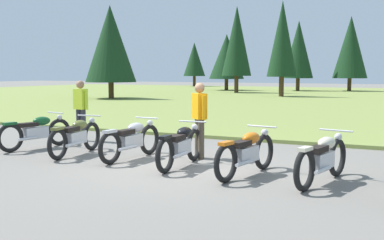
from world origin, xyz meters
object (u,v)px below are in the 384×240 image
motorcycle_black (181,145)px  rider_checking_bike (200,116)px  motorcycle_orange (247,152)px  motorcycle_cream (323,158)px  motorcycle_olive (76,136)px  rider_in_hivis_vest (81,107)px  motorcycle_british_green (36,131)px  motorcycle_silver (131,139)px

motorcycle_black → rider_checking_bike: rider_checking_bike is taller
motorcycle_orange → motorcycle_cream: bearing=-0.6°
motorcycle_olive → motorcycle_cream: same height
motorcycle_black → rider_in_hivis_vest: (-4.14, 2.00, 0.51)m
motorcycle_british_green → motorcycle_orange: 5.78m
motorcycle_british_green → motorcycle_cream: (7.12, -0.66, 0.00)m
motorcycle_cream → rider_in_hivis_vest: bearing=162.2°
rider_in_hivis_vest → motorcycle_orange: bearing=-21.6°
motorcycle_silver → rider_in_hivis_vest: bearing=148.0°
motorcycle_british_green → motorcycle_orange: bearing=-6.5°
motorcycle_olive → motorcycle_orange: same height
motorcycle_british_green → motorcycle_cream: size_ratio=1.00×
motorcycle_silver → motorcycle_orange: size_ratio=1.01×
motorcycle_silver → motorcycle_orange: (2.83, -0.49, 0.00)m
motorcycle_black → motorcycle_british_green: bearing=174.3°
rider_in_hivis_vest → motorcycle_british_green: bearing=-94.6°
motorcycle_olive → rider_in_hivis_vest: size_ratio=1.26×
motorcycle_british_green → motorcycle_black: 4.29m
motorcycle_silver → motorcycle_cream: (4.21, -0.50, 0.00)m
motorcycle_olive → motorcycle_silver: (1.44, 0.10, 0.00)m
motorcycle_cream → rider_checking_bike: (-2.90, 1.22, 0.51)m
motorcycle_orange → motorcycle_british_green: bearing=173.5°
motorcycle_orange → rider_checking_bike: 2.01m
motorcycle_british_green → rider_in_hivis_vest: bearing=85.4°
motorcycle_orange → rider_checking_bike: size_ratio=1.25×
motorcycle_cream → rider_in_hivis_vest: size_ratio=1.24×
rider_checking_bike → rider_in_hivis_vest: same height
motorcycle_cream → motorcycle_black: bearing=175.3°
motorcycle_orange → motorcycle_cream: size_ratio=1.00×
motorcycle_olive → motorcycle_black: (2.80, -0.16, 0.00)m
rider_in_hivis_vest → motorcycle_cream: bearing=-17.8°
motorcycle_silver → motorcycle_orange: bearing=-9.7°
motorcycle_black → motorcycle_orange: size_ratio=1.01×
motorcycle_cream → rider_in_hivis_vest: (-6.99, 2.24, 0.51)m
motorcycle_british_green → motorcycle_cream: 7.15m
motorcycle_orange → motorcycle_black: bearing=171.5°
motorcycle_black → motorcycle_olive: bearing=176.7°
motorcycle_olive → motorcycle_silver: bearing=4.1°
motorcycle_cream → rider_in_hivis_vest: 7.35m
motorcycle_british_green → motorcycle_silver: same height
motorcycle_olive → motorcycle_orange: bearing=-5.1°
motorcycle_black → motorcycle_orange: same height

